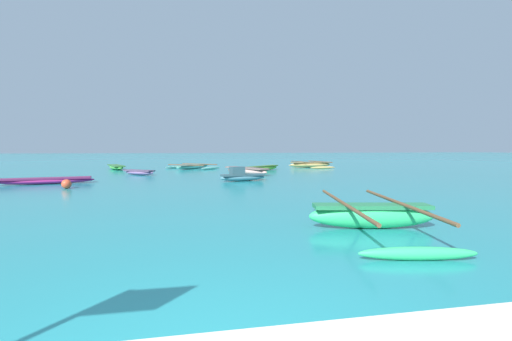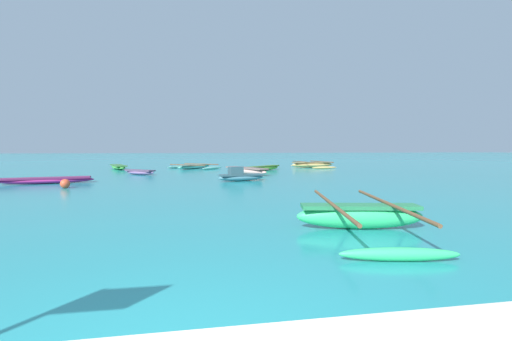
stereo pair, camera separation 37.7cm
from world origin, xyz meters
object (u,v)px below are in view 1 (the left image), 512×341
object	(u,v)px
moored_boat_0	(46,180)
moored_boat_2	(193,167)
moored_boat_1	(246,171)
moored_boat_8	(116,167)
moored_boat_5	(371,216)
moored_boat_4	(242,176)
mooring_buoy_0	(66,184)
moored_boat_3	(262,168)
moored_boat_6	(311,165)
moored_boat_7	(139,172)

from	to	relation	value
moored_boat_0	moored_boat_2	bearing A→B (deg)	46.72
moored_boat_1	moored_boat_2	distance (m)	7.61
moored_boat_1	moored_boat_8	world-z (taller)	moored_boat_1
moored_boat_2	moored_boat_5	xyz separation A→B (m)	(3.49, -21.59, 0.09)
moored_boat_8	moored_boat_2	bearing A→B (deg)	66.35
moored_boat_2	moored_boat_4	distance (m)	11.26
mooring_buoy_0	moored_boat_5	bearing A→B (deg)	-45.19
moored_boat_8	moored_boat_5	bearing A→B (deg)	1.91
moored_boat_0	moored_boat_8	size ratio (longest dim) A/B	1.11
moored_boat_4	mooring_buoy_0	xyz separation A→B (m)	(-7.51, -1.89, -0.06)
moored_boat_0	moored_boat_3	xyz separation A→B (m)	(11.74, 7.34, 0.04)
moored_boat_0	moored_boat_3	bearing A→B (deg)	20.77
moored_boat_3	moored_boat_5	distance (m)	18.25
moored_boat_4	moored_boat_3	bearing A→B (deg)	57.57
moored_boat_1	moored_boat_5	size ratio (longest dim) A/B	0.84
moored_boat_0	moored_boat_1	size ratio (longest dim) A/B	1.09
moored_boat_0	moored_boat_1	world-z (taller)	moored_boat_1
mooring_buoy_0	moored_boat_2	bearing A→B (deg)	68.22
moored_boat_3	moored_boat_6	world-z (taller)	moored_boat_6
moored_boat_4	moored_boat_5	world-z (taller)	moored_boat_4
moored_boat_3	moored_boat_4	bearing A→B (deg)	-153.44
moored_boat_7	moored_boat_0	bearing A→B (deg)	-87.74
moored_boat_1	moored_boat_3	world-z (taller)	moored_boat_1
moored_boat_0	moored_boat_7	world-z (taller)	moored_boat_7
moored_boat_1	moored_boat_6	distance (m)	9.60
moored_boat_0	moored_boat_4	world-z (taller)	moored_boat_4
moored_boat_1	moored_boat_5	xyz separation A→B (m)	(0.24, -14.71, 0.00)
moored_boat_1	mooring_buoy_0	bearing A→B (deg)	-82.99
moored_boat_2	moored_boat_8	distance (m)	5.89
moored_boat_0	moored_boat_6	xyz separation A→B (m)	(16.70, 10.71, 0.08)
moored_boat_7	moored_boat_1	bearing A→B (deg)	30.64
moored_boat_0	mooring_buoy_0	world-z (taller)	mooring_buoy_0
moored_boat_3	moored_boat_6	distance (m)	6.00
moored_boat_6	mooring_buoy_0	xyz separation A→B (m)	(-15.13, -12.87, -0.06)
moored_boat_1	mooring_buoy_0	world-z (taller)	moored_boat_1
moored_boat_3	mooring_buoy_0	world-z (taller)	mooring_buoy_0
moored_boat_4	moored_boat_2	bearing A→B (deg)	88.94
moored_boat_5	mooring_buoy_0	bearing A→B (deg)	145.51
moored_boat_5	moored_boat_4	bearing A→B (deg)	106.77
moored_boat_1	moored_boat_4	xyz separation A→B (m)	(-0.89, -4.13, 0.00)
moored_boat_0	moored_boat_3	world-z (taller)	moored_boat_3
moored_boat_4	moored_boat_5	xyz separation A→B (m)	(1.13, -10.58, 0.00)
moored_boat_4	moored_boat_8	bearing A→B (deg)	113.09
moored_boat_5	moored_boat_6	size ratio (longest dim) A/B	0.99
moored_boat_3	moored_boat_5	xyz separation A→B (m)	(-1.53, -18.19, 0.06)
moored_boat_1	moored_boat_8	xyz separation A→B (m)	(-9.14, 7.12, -0.06)
moored_boat_5	moored_boat_8	size ratio (longest dim) A/B	1.22
moored_boat_0	moored_boat_5	size ratio (longest dim) A/B	0.91
moored_boat_7	moored_boat_4	bearing A→B (deg)	-3.32
moored_boat_1	moored_boat_8	size ratio (longest dim) A/B	1.02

